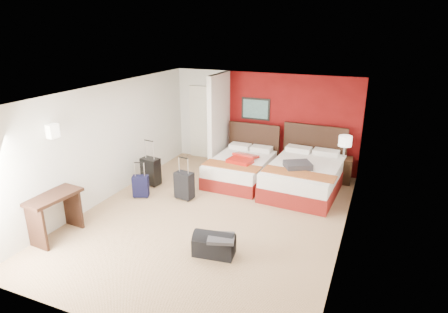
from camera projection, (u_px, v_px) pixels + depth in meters
The scene contains 17 objects.
ground at pixel (213, 216), 7.72m from camera, with size 6.50×6.50×0.00m, color tan.
room_walls at pixel (183, 131), 9.06m from camera, with size 5.02×6.52×2.50m.
red_accent_panel at pixel (291, 123), 9.84m from camera, with size 3.50×0.04×2.50m, color maroon.
partition_wall at pixel (219, 122), 9.95m from camera, with size 0.12×1.20×2.50m, color silver.
entry_door at pixel (203, 123), 10.81m from camera, with size 0.82×0.06×2.05m, color silver.
bed_left at pixel (240, 169), 9.39m from camera, with size 1.32×1.89×0.57m, color white.
bed_right at pixel (304, 178), 8.77m from camera, with size 1.52×2.18×0.65m, color silver.
red_suitcase_open at pixel (243, 159), 9.15m from camera, with size 0.57×0.79×0.10m, color red.
jacket_bundle at pixel (298, 165), 8.42m from camera, with size 0.56×0.45×0.13m, color #3A393E.
nightstand at pixel (342, 170), 9.28m from camera, with size 0.44×0.44×0.62m, color #321D10.
table_lamp at pixel (345, 147), 9.09m from camera, with size 0.31×0.31×0.55m, color silver.
suitcase_black at pixel (151, 172), 9.11m from camera, with size 0.43×0.27×0.64m, color black.
suitcase_charcoal at pixel (184, 186), 8.38m from camera, with size 0.40×0.25×0.59m, color black.
suitcase_navy at pixel (141, 187), 8.48m from camera, with size 0.34×0.21×0.47m, color black.
duffel_bag at pixel (214, 245), 6.37m from camera, with size 0.68×0.36×0.34m, color black.
jacket_draped at pixel (221, 238), 6.21m from camera, with size 0.43×0.36×0.06m, color #3B3A40.
desk at pixel (56, 216), 6.84m from camera, with size 0.50×0.99×0.83m, color black.
Camera 1 is at (2.89, -6.27, 3.67)m, focal length 30.62 mm.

